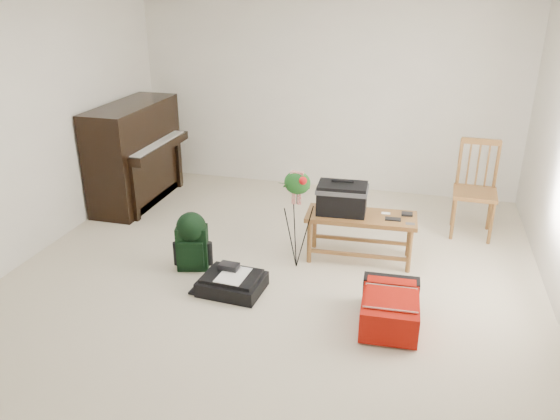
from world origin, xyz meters
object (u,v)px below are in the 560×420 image
(bench, at_px, (348,204))
(dining_chair, at_px, (475,190))
(red_suitcase, at_px, (390,305))
(green_backpack, at_px, (192,238))
(black_duffel, at_px, (232,282))
(flower_stand, at_px, (297,220))
(piano, at_px, (136,156))

(bench, bearing_deg, dining_chair, 33.82)
(red_suitcase, distance_m, green_backpack, 1.99)
(bench, height_order, green_backpack, bench)
(red_suitcase, height_order, green_backpack, green_backpack)
(red_suitcase, distance_m, black_duffel, 1.43)
(bench, xyz_separation_m, flower_stand, (-0.44, -0.33, -0.09))
(bench, distance_m, black_duffel, 1.39)
(green_backpack, height_order, flower_stand, flower_stand)
(bench, relative_size, green_backpack, 1.87)
(piano, distance_m, black_duffel, 2.68)
(piano, relative_size, red_suitcase, 2.16)
(piano, distance_m, dining_chair, 4.07)
(bench, bearing_deg, black_duffel, -136.98)
(green_backpack, distance_m, flower_stand, 1.03)
(black_duffel, bearing_deg, red_suitcase, -0.83)
(dining_chair, height_order, flower_stand, dining_chair)
(piano, height_order, black_duffel, piano)
(flower_stand, bearing_deg, red_suitcase, -32.89)
(black_duffel, bearing_deg, piano, 140.44)
(dining_chair, bearing_deg, bench, -140.88)
(bench, xyz_separation_m, red_suitcase, (0.52, -1.06, -0.44))
(red_suitcase, bearing_deg, bench, 113.70)
(bench, xyz_separation_m, green_backpack, (-1.42, -0.63, -0.26))
(piano, distance_m, flower_stand, 2.66)
(piano, xyz_separation_m, bench, (2.81, -0.88, -0.01))
(flower_stand, bearing_deg, bench, 40.77)
(black_duffel, xyz_separation_m, green_backpack, (-0.51, 0.30, 0.24))
(red_suitcase, height_order, flower_stand, flower_stand)
(piano, bearing_deg, flower_stand, -27.22)
(bench, height_order, flower_stand, flower_stand)
(dining_chair, distance_m, red_suitcase, 2.16)
(bench, relative_size, red_suitcase, 1.59)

